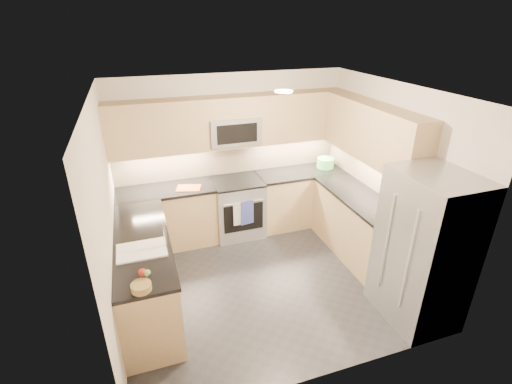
# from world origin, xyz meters

# --- Properties ---
(floor) EXTENTS (3.60, 3.20, 0.00)m
(floor) POSITION_xyz_m (0.00, 0.00, 0.00)
(floor) COLOR #27272C
(floor) RESTS_ON ground
(ceiling) EXTENTS (3.60, 3.20, 0.02)m
(ceiling) POSITION_xyz_m (0.00, 0.00, 2.50)
(ceiling) COLOR beige
(ceiling) RESTS_ON wall_back
(wall_back) EXTENTS (3.60, 0.02, 2.50)m
(wall_back) POSITION_xyz_m (0.00, 1.60, 1.25)
(wall_back) COLOR beige
(wall_back) RESTS_ON floor
(wall_front) EXTENTS (3.60, 0.02, 2.50)m
(wall_front) POSITION_xyz_m (0.00, -1.60, 1.25)
(wall_front) COLOR beige
(wall_front) RESTS_ON floor
(wall_left) EXTENTS (0.02, 3.20, 2.50)m
(wall_left) POSITION_xyz_m (-1.80, 0.00, 1.25)
(wall_left) COLOR beige
(wall_left) RESTS_ON floor
(wall_right) EXTENTS (0.02, 3.20, 2.50)m
(wall_right) POSITION_xyz_m (1.80, 0.00, 1.25)
(wall_right) COLOR beige
(wall_right) RESTS_ON floor
(base_cab_back_left) EXTENTS (1.42, 0.60, 0.90)m
(base_cab_back_left) POSITION_xyz_m (-1.09, 1.30, 0.45)
(base_cab_back_left) COLOR tan
(base_cab_back_left) RESTS_ON floor
(base_cab_back_right) EXTENTS (1.42, 0.60, 0.90)m
(base_cab_back_right) POSITION_xyz_m (1.09, 1.30, 0.45)
(base_cab_back_right) COLOR tan
(base_cab_back_right) RESTS_ON floor
(base_cab_right) EXTENTS (0.60, 1.70, 0.90)m
(base_cab_right) POSITION_xyz_m (1.50, 0.15, 0.45)
(base_cab_right) COLOR tan
(base_cab_right) RESTS_ON floor
(base_cab_peninsula) EXTENTS (0.60, 2.00, 0.90)m
(base_cab_peninsula) POSITION_xyz_m (-1.50, 0.00, 0.45)
(base_cab_peninsula) COLOR tan
(base_cab_peninsula) RESTS_ON floor
(countertop_back_left) EXTENTS (1.42, 0.63, 0.04)m
(countertop_back_left) POSITION_xyz_m (-1.09, 1.30, 0.92)
(countertop_back_left) COLOR black
(countertop_back_left) RESTS_ON base_cab_back_left
(countertop_back_right) EXTENTS (1.42, 0.63, 0.04)m
(countertop_back_right) POSITION_xyz_m (1.09, 1.30, 0.92)
(countertop_back_right) COLOR black
(countertop_back_right) RESTS_ON base_cab_back_right
(countertop_right) EXTENTS (0.63, 1.70, 0.04)m
(countertop_right) POSITION_xyz_m (1.50, 0.15, 0.92)
(countertop_right) COLOR black
(countertop_right) RESTS_ON base_cab_right
(countertop_peninsula) EXTENTS (0.63, 2.00, 0.04)m
(countertop_peninsula) POSITION_xyz_m (-1.50, 0.00, 0.92)
(countertop_peninsula) COLOR black
(countertop_peninsula) RESTS_ON base_cab_peninsula
(upper_cab_back) EXTENTS (3.60, 0.35, 0.75)m
(upper_cab_back) POSITION_xyz_m (0.00, 1.43, 1.83)
(upper_cab_back) COLOR tan
(upper_cab_back) RESTS_ON wall_back
(upper_cab_right) EXTENTS (0.35, 1.95, 0.75)m
(upper_cab_right) POSITION_xyz_m (1.62, 0.28, 1.83)
(upper_cab_right) COLOR tan
(upper_cab_right) RESTS_ON wall_right
(backsplash_back) EXTENTS (3.60, 0.01, 0.51)m
(backsplash_back) POSITION_xyz_m (0.00, 1.60, 1.20)
(backsplash_back) COLOR tan
(backsplash_back) RESTS_ON wall_back
(backsplash_right) EXTENTS (0.01, 2.30, 0.51)m
(backsplash_right) POSITION_xyz_m (1.80, 0.45, 1.20)
(backsplash_right) COLOR tan
(backsplash_right) RESTS_ON wall_right
(gas_range) EXTENTS (0.76, 0.65, 0.91)m
(gas_range) POSITION_xyz_m (0.00, 1.28, 0.46)
(gas_range) COLOR #ABADB3
(gas_range) RESTS_ON floor
(range_cooktop) EXTENTS (0.76, 0.65, 0.03)m
(range_cooktop) POSITION_xyz_m (0.00, 1.28, 0.92)
(range_cooktop) COLOR black
(range_cooktop) RESTS_ON gas_range
(oven_door_glass) EXTENTS (0.62, 0.02, 0.45)m
(oven_door_glass) POSITION_xyz_m (0.00, 0.95, 0.45)
(oven_door_glass) COLOR black
(oven_door_glass) RESTS_ON gas_range
(oven_handle) EXTENTS (0.60, 0.02, 0.02)m
(oven_handle) POSITION_xyz_m (0.00, 0.93, 0.72)
(oven_handle) COLOR #B2B5BA
(oven_handle) RESTS_ON gas_range
(microwave) EXTENTS (0.76, 0.40, 0.40)m
(microwave) POSITION_xyz_m (0.00, 1.40, 1.70)
(microwave) COLOR #96979D
(microwave) RESTS_ON upper_cab_back
(microwave_door) EXTENTS (0.60, 0.01, 0.28)m
(microwave_door) POSITION_xyz_m (0.00, 1.20, 1.70)
(microwave_door) COLOR black
(microwave_door) RESTS_ON microwave
(refrigerator) EXTENTS (0.70, 0.90, 1.80)m
(refrigerator) POSITION_xyz_m (1.45, -1.15, 0.90)
(refrigerator) COLOR #929499
(refrigerator) RESTS_ON floor
(fridge_handle_left) EXTENTS (0.02, 0.02, 1.20)m
(fridge_handle_left) POSITION_xyz_m (1.08, -1.33, 0.95)
(fridge_handle_left) COLOR #B2B5BA
(fridge_handle_left) RESTS_ON refrigerator
(fridge_handle_right) EXTENTS (0.02, 0.02, 1.20)m
(fridge_handle_right) POSITION_xyz_m (1.08, -0.97, 0.95)
(fridge_handle_right) COLOR #B2B5BA
(fridge_handle_right) RESTS_ON refrigerator
(sink_basin) EXTENTS (0.52, 0.38, 0.16)m
(sink_basin) POSITION_xyz_m (-1.50, -0.25, 0.88)
(sink_basin) COLOR white
(sink_basin) RESTS_ON base_cab_peninsula
(faucet) EXTENTS (0.03, 0.03, 0.28)m
(faucet) POSITION_xyz_m (-1.24, -0.25, 1.08)
(faucet) COLOR silver
(faucet) RESTS_ON countertop_peninsula
(utensil_bowl) EXTENTS (0.37, 0.37, 0.16)m
(utensil_bowl) POSITION_xyz_m (1.55, 1.32, 1.02)
(utensil_bowl) COLOR #55C65F
(utensil_bowl) RESTS_ON countertop_back_right
(cutting_board) EXTENTS (0.40, 0.33, 0.01)m
(cutting_board) POSITION_xyz_m (-0.76, 1.21, 0.95)
(cutting_board) COLOR #EA4616
(cutting_board) RESTS_ON countertop_back_left
(fruit_basket) EXTENTS (0.20, 0.20, 0.07)m
(fruit_basket) POSITION_xyz_m (-1.53, -0.90, 0.97)
(fruit_basket) COLOR #9F854A
(fruit_basket) RESTS_ON countertop_peninsula
(fruit_apple) EXTENTS (0.07, 0.07, 0.07)m
(fruit_apple) POSITION_xyz_m (-1.51, -0.80, 1.05)
(fruit_apple) COLOR #9E1B12
(fruit_apple) RESTS_ON fruit_basket
(fruit_pear) EXTENTS (0.06, 0.06, 0.06)m
(fruit_pear) POSITION_xyz_m (-1.46, -0.81, 1.05)
(fruit_pear) COLOR #6AAF4B
(fruit_pear) RESTS_ON fruit_basket
(dish_towel_check) EXTENTS (0.20, 0.02, 0.38)m
(dish_towel_check) POSITION_xyz_m (-0.07, 0.91, 0.55)
(dish_towel_check) COLOR silver
(dish_towel_check) RESTS_ON oven_handle
(dish_towel_blue) EXTENTS (0.21, 0.05, 0.39)m
(dish_towel_blue) POSITION_xyz_m (0.05, 0.91, 0.55)
(dish_towel_blue) COLOR #333B8D
(dish_towel_blue) RESTS_ON oven_handle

